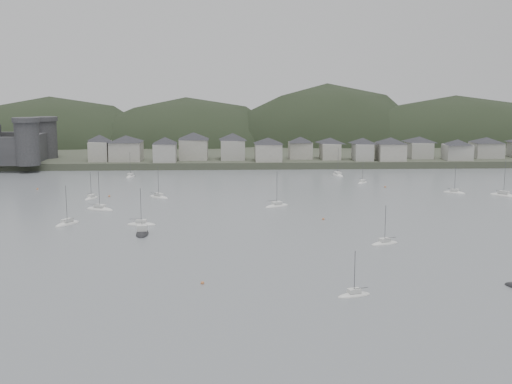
{
  "coord_description": "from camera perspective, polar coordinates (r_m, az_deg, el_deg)",
  "views": [
    {
      "loc": [
        -7.87,
        -104.63,
        35.87
      ],
      "look_at": [
        0.0,
        75.0,
        6.0
      ],
      "focal_mm": 44.79,
      "sensor_mm": 36.0,
      "label": 1
    }
  ],
  "objects": [
    {
      "name": "sailboat_lead",
      "position": [
        226.03,
        21.23,
        -0.3
      ],
      "size": [
        8.42,
        9.11,
        12.87
      ],
      "rotation": [
        0.0,
        0.0,
        0.71
      ],
      "color": "silver",
      "rests_on": "ground"
    },
    {
      "name": "forested_ridge",
      "position": [
        377.21,
        -0.56,
        2.25
      ],
      "size": [
        851.55,
        103.94,
        102.57
      ],
      "color": "black",
      "rests_on": "ground"
    },
    {
      "name": "waterfront_town",
      "position": [
        295.1,
        8.95,
        4.03
      ],
      "size": [
        451.48,
        28.46,
        12.92
      ],
      "color": "#9F9C91",
      "rests_on": "far_shore_land"
    },
    {
      "name": "moored_fleet",
      "position": [
        175.98,
        -9.19,
        -2.39
      ],
      "size": [
        222.29,
        177.92,
        13.53
      ],
      "color": "silver",
      "rests_on": "ground"
    },
    {
      "name": "motor_launch_far",
      "position": [
        159.17,
        -10.12,
        -3.64
      ],
      "size": [
        3.55,
        8.67,
        4.02
      ],
      "rotation": [
        0.0,
        0.0,
        3.2
      ],
      "color": "black",
      "rests_on": "ground"
    },
    {
      "name": "mooring_buoys",
      "position": [
        187.68,
        1.76,
        -1.54
      ],
      "size": [
        179.9,
        112.12,
        0.7
      ],
      "color": "#C37141",
      "rests_on": "ground"
    },
    {
      "name": "far_shore_land",
      "position": [
        401.18,
        -1.38,
        4.52
      ],
      "size": [
        900.0,
        250.0,
        3.0
      ],
      "primitive_type": "cube",
      "color": "#383D2D",
      "rests_on": "ground"
    },
    {
      "name": "ground",
      "position": [
        110.89,
        1.72,
        -9.45
      ],
      "size": [
        900.0,
        900.0,
        0.0
      ],
      "primitive_type": "plane",
      "color": "slate",
      "rests_on": "ground"
    }
  ]
}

